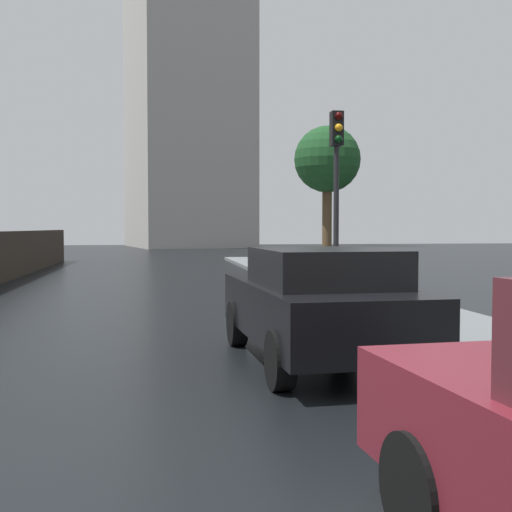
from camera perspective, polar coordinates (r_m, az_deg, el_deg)
name	(u,v)px	position (r m, az deg, el deg)	size (l,w,h in m)	color
car_black_near_kerb	(318,303)	(8.09, 5.58, -4.18)	(1.96, 4.04, 1.44)	black
traffic_light	(337,168)	(14.30, 7.20, 7.74)	(0.26, 0.39, 4.11)	black
street_tree_mid	(327,161)	(23.93, 6.37, 8.39)	(2.44, 2.44, 5.44)	#4C3823
distant_tower	(186,52)	(58.95, -6.22, 17.58)	(11.34, 13.52, 34.00)	#9E9993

